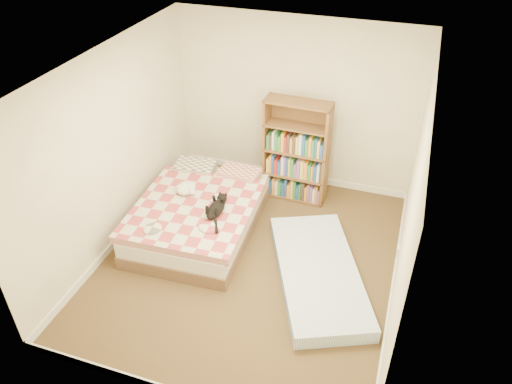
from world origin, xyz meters
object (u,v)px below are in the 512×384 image
(floor_mattress, at_px, (318,273))
(white_dog, at_px, (186,189))
(bed, at_px, (200,213))
(bookshelf, at_px, (296,163))
(black_cat, at_px, (217,208))

(floor_mattress, relative_size, white_dog, 5.67)
(bed, relative_size, bookshelf, 1.37)
(black_cat, bearing_deg, white_dog, 152.84)
(floor_mattress, height_order, white_dog, white_dog)
(bed, relative_size, floor_mattress, 1.04)
(bookshelf, distance_m, white_dog, 1.62)
(white_dog, bearing_deg, floor_mattress, -36.29)
(bookshelf, bearing_deg, black_cat, -114.25)
(bookshelf, xyz_separation_m, white_dog, (-1.21, -1.09, -0.00))
(bed, distance_m, bookshelf, 1.56)
(black_cat, height_order, white_dog, black_cat)
(bed, bearing_deg, bookshelf, 46.47)
(bed, relative_size, black_cat, 3.02)
(bookshelf, bearing_deg, bed, -128.92)
(bookshelf, height_order, floor_mattress, bookshelf)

